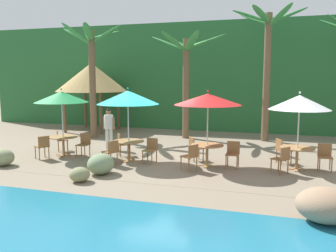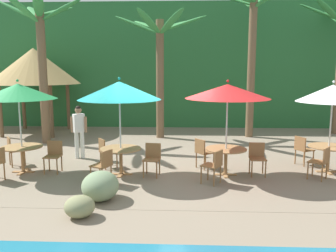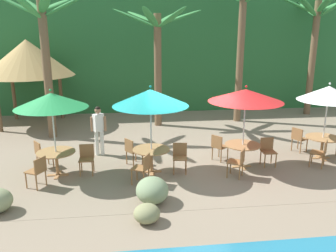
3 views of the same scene
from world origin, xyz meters
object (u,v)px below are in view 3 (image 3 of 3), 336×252
at_px(chair_red_seaward, 268,149).
at_px(palapa_hut, 27,58).
at_px(dining_table_green, 56,156).
at_px(dining_table_red, 243,148).
at_px(chair_green_inland, 41,152).
at_px(umbrella_red, 246,95).
at_px(palm_tree_nearest, 44,42).
at_px(dining_table_white, 323,141).
at_px(chair_green_left, 38,170).
at_px(chair_red_inland, 219,146).
at_px(dining_table_teal, 151,153).
at_px(chair_white_inland, 298,138).
at_px(chair_teal_left, 143,167).
at_px(palm_tree_second, 158,45).
at_px(umbrella_white, 329,93).
at_px(chair_teal_seaward, 180,155).
at_px(palm_tree_fourth, 315,33).
at_px(palm_tree_third, 241,28).
at_px(chair_red_left, 239,161).
at_px(umbrella_green, 51,100).
at_px(chair_green_seaward, 87,157).
at_px(waiter_in_white, 99,127).
at_px(chair_teal_inland, 132,150).
at_px(umbrella_teal, 151,98).

height_order(chair_red_seaward, palapa_hut, palapa_hut).
distance_m(dining_table_green, dining_table_red, 5.58).
height_order(chair_green_inland, umbrella_red, umbrella_red).
bearing_deg(palm_tree_nearest, dining_table_white, -20.72).
bearing_deg(chair_green_left, chair_red_inland, 14.72).
xyz_separation_m(dining_table_teal, palm_tree_nearest, (-3.66, 4.05, 3.09)).
relative_size(chair_green_inland, chair_white_inland, 1.00).
xyz_separation_m(dining_table_teal, dining_table_red, (2.83, 0.09, 0.00)).
bearing_deg(chair_teal_left, palm_tree_second, 80.84).
height_order(dining_table_white, chair_white_inland, chair_white_inland).
bearing_deg(umbrella_white, chair_teal_seaward, -173.67).
relative_size(umbrella_red, palm_tree_nearest, 0.47).
bearing_deg(palm_tree_fourth, dining_table_green, -149.73).
bearing_deg(palm_tree_second, chair_red_seaward, -60.26).
height_order(chair_green_inland, chair_green_left, same).
distance_m(palm_tree_third, palm_tree_fourth, 4.08).
height_order(chair_teal_left, chair_red_left, same).
bearing_deg(chair_white_inland, palm_tree_third, 99.78).
distance_m(umbrella_green, chair_white_inland, 8.24).
bearing_deg(chair_green_inland, palm_tree_fourth, 26.61).
xyz_separation_m(umbrella_green, chair_green_seaward, (0.85, 0.08, -1.73)).
bearing_deg(chair_teal_left, waiter_in_white, 118.19).
bearing_deg(chair_green_inland, palm_tree_second, 48.99).
height_order(chair_green_seaward, waiter_in_white, waiter_in_white).
distance_m(chair_green_inland, waiter_in_white, 2.01).
relative_size(dining_table_white, palm_tree_second, 0.22).
bearing_deg(chair_white_inland, palm_tree_nearest, 162.34).
height_order(dining_table_teal, chair_teal_inland, chair_teal_inland).
xyz_separation_m(chair_teal_inland, chair_white_inland, (5.78, 0.57, 0.00)).
xyz_separation_m(chair_teal_left, dining_table_white, (5.98, 1.31, 0.10)).
bearing_deg(chair_green_inland, chair_green_seaward, -21.46).
bearing_deg(dining_table_green, chair_teal_inland, 14.18).
height_order(chair_white_inland, palm_tree_nearest, palm_tree_nearest).
bearing_deg(palm_tree_nearest, chair_green_left, -83.28).
distance_m(umbrella_teal, chair_teal_seaward, 1.97).
bearing_deg(umbrella_green, dining_table_teal, -1.89).
xyz_separation_m(chair_red_left, palm_tree_fourth, (5.97, 7.29, 3.49)).
height_order(chair_white_inland, palm_tree_fourth, palm_tree_fourth).
bearing_deg(waiter_in_white, chair_teal_left, -61.81).
bearing_deg(umbrella_green, chair_teal_seaward, -1.89).
distance_m(dining_table_green, chair_green_left, 0.86).
height_order(palm_tree_nearest, palm_tree_fourth, palm_tree_fourth).
relative_size(palm_tree_second, palm_tree_third, 0.83).
height_order(chair_teal_left, waiter_in_white, waiter_in_white).
relative_size(chair_teal_left, dining_table_red, 0.79).
relative_size(umbrella_red, palm_tree_fourth, 0.45).
bearing_deg(chair_white_inland, chair_teal_left, -159.81).
xyz_separation_m(chair_teal_seaward, waiter_in_white, (-2.50, 1.75, 0.47)).
relative_size(dining_table_white, chair_white_inland, 1.26).
bearing_deg(chair_red_seaward, palapa_hut, 144.91).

